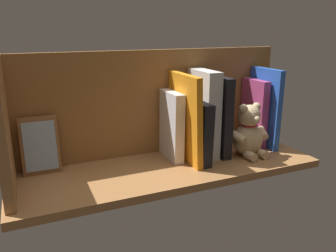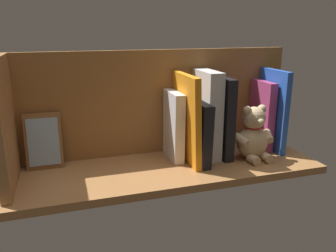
% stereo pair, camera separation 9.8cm
% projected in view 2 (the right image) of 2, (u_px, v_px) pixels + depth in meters
% --- Properties ---
extents(ground_plane, '(0.89, 0.30, 0.02)m').
position_uv_depth(ground_plane, '(168.00, 169.00, 1.02)').
color(ground_plane, '#9E6B3D').
extents(shelf_back_panel, '(0.89, 0.02, 0.33)m').
position_uv_depth(shelf_back_panel, '(156.00, 102.00, 1.08)').
color(shelf_back_panel, '#956231').
rests_on(shelf_back_panel, ground_plane).
extents(shelf_side_divider, '(0.02, 0.24, 0.33)m').
position_uv_depth(shelf_side_divider, '(4.00, 124.00, 0.84)').
color(shelf_side_divider, '#9E6B3D').
rests_on(shelf_side_divider, ground_plane).
extents(book_0, '(0.02, 0.15, 0.26)m').
position_uv_depth(book_0, '(272.00, 110.00, 1.12)').
color(book_0, blue).
rests_on(book_0, ground_plane).
extents(book_1, '(0.03, 0.12, 0.23)m').
position_uv_depth(book_1, '(262.00, 115.00, 1.13)').
color(book_1, '#B23F72').
rests_on(book_1, ground_plane).
extents(teddy_bear, '(0.14, 0.11, 0.17)m').
position_uv_depth(teddy_bear, '(253.00, 135.00, 1.05)').
color(teddy_bear, '#D1B284').
rests_on(teddy_bear, ground_plane).
extents(book_2, '(0.03, 0.15, 0.25)m').
position_uv_depth(book_2, '(220.00, 117.00, 1.07)').
color(book_2, black).
rests_on(book_2, ground_plane).
extents(dictionary_thick_white, '(0.05, 0.14, 0.27)m').
position_uv_depth(dictionary_thick_white, '(207.00, 114.00, 1.06)').
color(dictionary_thick_white, silver).
rests_on(dictionary_thick_white, ground_plane).
extents(book_3, '(0.04, 0.19, 0.19)m').
position_uv_depth(book_3, '(196.00, 130.00, 1.03)').
color(book_3, black).
rests_on(book_3, ground_plane).
extents(book_4, '(0.03, 0.19, 0.27)m').
position_uv_depth(book_4, '(187.00, 119.00, 1.01)').
color(book_4, orange).
rests_on(book_4, ground_plane).
extents(book_5, '(0.03, 0.12, 0.21)m').
position_uv_depth(book_5, '(174.00, 126.00, 1.04)').
color(book_5, silver).
rests_on(book_5, ground_plane).
extents(picture_frame_leaning, '(0.10, 0.04, 0.16)m').
position_uv_depth(picture_frame_leaning, '(44.00, 141.00, 0.98)').
color(picture_frame_leaning, brown).
rests_on(picture_frame_leaning, ground_plane).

